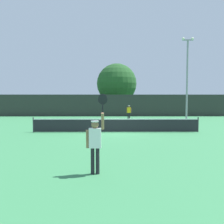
% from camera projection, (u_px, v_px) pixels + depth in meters
% --- Properties ---
extents(ground_plane, '(120.00, 120.00, 0.00)m').
position_uv_depth(ground_plane, '(116.00, 132.00, 16.59)').
color(ground_plane, '#387F4C').
extents(tennis_net, '(11.89, 0.08, 1.07)m').
position_uv_depth(tennis_net, '(116.00, 125.00, 16.56)').
color(tennis_net, '#232328').
rests_on(tennis_net, ground).
extents(perimeter_fence, '(32.20, 0.12, 2.96)m').
position_uv_depth(perimeter_fence, '(113.00, 105.00, 31.69)').
color(perimeter_fence, '#2D332D').
rests_on(perimeter_fence, ground).
extents(player_serving, '(0.67, 0.40, 2.55)m').
position_uv_depth(player_serving, '(95.00, 139.00, 7.31)').
color(player_serving, white).
rests_on(player_serving, ground).
extents(player_receiving, '(0.57, 0.24, 1.66)m').
position_uv_depth(player_receiving, '(129.00, 111.00, 25.67)').
color(player_receiving, yellow).
rests_on(player_receiving, ground).
extents(tennis_ball, '(0.07, 0.07, 0.07)m').
position_uv_depth(tennis_ball, '(95.00, 127.00, 19.54)').
color(tennis_ball, '#CCE033').
rests_on(tennis_ball, ground).
extents(light_pole, '(1.18, 0.28, 8.48)m').
position_uv_depth(light_pole, '(187.00, 75.00, 23.11)').
color(light_pole, gray).
rests_on(light_pole, ground).
extents(large_tree, '(6.30, 6.30, 7.94)m').
position_uv_depth(large_tree, '(117.00, 84.00, 36.71)').
color(large_tree, brown).
rests_on(large_tree, ground).
extents(parked_car_near, '(2.36, 4.39, 1.69)m').
position_uv_depth(parked_car_near, '(65.00, 108.00, 39.35)').
color(parked_car_near, red).
rests_on(parked_car_near, ground).
extents(parked_car_mid, '(1.98, 4.24, 1.69)m').
position_uv_depth(parked_car_mid, '(96.00, 109.00, 37.47)').
color(parked_car_mid, white).
rests_on(parked_car_mid, ground).
extents(parked_car_far, '(2.22, 4.33, 1.69)m').
position_uv_depth(parked_car_far, '(173.00, 108.00, 39.56)').
color(parked_car_far, navy).
rests_on(parked_car_far, ground).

